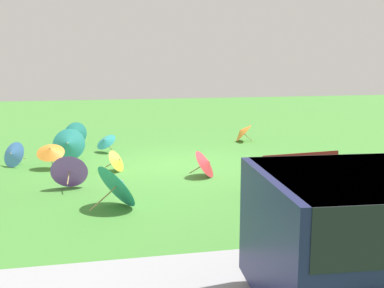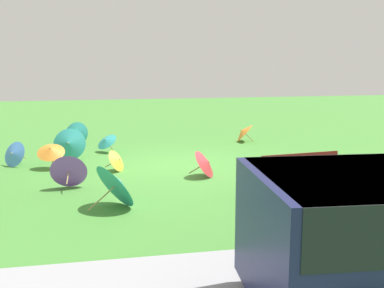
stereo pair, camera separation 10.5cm
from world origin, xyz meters
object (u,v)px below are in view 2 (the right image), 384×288
(parasol_teal_3, at_px, (106,141))
(parasol_teal_1, at_px, (69,144))
(parasol_yellow_0, at_px, (118,160))
(park_bench, at_px, (297,174))
(parasol_teal_0, at_px, (75,134))
(parasol_orange_1, at_px, (243,132))
(parasol_teal_2, at_px, (118,184))
(parasol_orange_0, at_px, (51,150))
(parasol_red_0, at_px, (206,163))
(parasol_blue_0, at_px, (13,154))
(parasol_purple_0, at_px, (69,170))

(parasol_teal_3, bearing_deg, parasol_teal_1, 37.99)
(parasol_yellow_0, height_order, parasol_teal_3, parasol_teal_3)
(park_bench, height_order, parasol_teal_0, park_bench)
(parasol_orange_1, height_order, parasol_teal_3, parasol_orange_1)
(park_bench, relative_size, parasol_yellow_0, 2.47)
(parasol_teal_2, bearing_deg, parasol_orange_1, -124.80)
(parasol_teal_0, height_order, parasol_orange_0, parasol_teal_0)
(parasol_teal_3, bearing_deg, parasol_orange_1, -167.44)
(parasol_teal_2, bearing_deg, parasol_yellow_0, -92.73)
(parasol_teal_1, relative_size, parasol_yellow_0, 1.43)
(parasol_teal_1, bearing_deg, parasol_teal_3, -142.01)
(parasol_orange_0, bearing_deg, parasol_teal_2, 113.11)
(parasol_teal_2, height_order, parasol_teal_3, parasol_teal_2)
(park_bench, height_order, parasol_red_0, park_bench)
(parasol_orange_1, bearing_deg, parasol_orange_0, 25.96)
(parasol_blue_0, xyz_separation_m, parasol_teal_2, (-2.39, 3.86, 0.12))
(parasol_purple_0, xyz_separation_m, parasol_orange_1, (-5.23, -4.63, -0.05))
(parasol_teal_0, bearing_deg, parasol_blue_0, 61.55)
(parasol_teal_2, xyz_separation_m, parasol_orange_0, (1.44, -3.39, 0.02))
(park_bench, bearing_deg, parasol_teal_3, -56.65)
(parasol_teal_3, bearing_deg, parasol_purple_0, 76.95)
(parasol_red_0, distance_m, parasol_orange_1, 4.84)
(parasol_blue_0, height_order, parasol_red_0, parasol_red_0)
(parasol_purple_0, xyz_separation_m, parasol_yellow_0, (-1.07, -1.27, -0.11))
(parasol_teal_0, xyz_separation_m, parasol_orange_1, (-5.28, 0.29, -0.06))
(parasol_purple_0, bearing_deg, parasol_red_0, -173.70)
(parasol_blue_0, bearing_deg, parasol_teal_0, -118.45)
(parasol_teal_1, height_order, parasol_orange_1, parasol_teal_1)
(parasol_blue_0, distance_m, parasol_yellow_0, 2.73)
(park_bench, bearing_deg, parasol_teal_2, -1.38)
(parasol_teal_2, bearing_deg, parasol_teal_1, -76.37)
(parasol_red_0, xyz_separation_m, parasol_yellow_0, (1.94, -0.94, -0.05))
(park_bench, distance_m, parasol_yellow_0, 4.37)
(parasol_purple_0, distance_m, parasol_teal_3, 3.75)
(parasol_teal_0, height_order, parasol_teal_3, parasol_teal_0)
(park_bench, distance_m, parasol_teal_2, 3.40)
(parasol_teal_0, height_order, parasol_orange_1, parasol_teal_0)
(park_bench, height_order, parasol_yellow_0, park_bench)
(parasol_orange_0, relative_size, parasol_teal_3, 0.86)
(parasol_teal_3, bearing_deg, park_bench, 123.35)
(park_bench, height_order, parasol_blue_0, park_bench)
(parasol_yellow_0, xyz_separation_m, parasol_orange_1, (-4.16, -3.36, 0.05))
(parasol_red_0, height_order, parasol_teal_1, parasol_teal_1)
(parasol_orange_0, bearing_deg, parasol_teal_0, -98.56)
(parasol_orange_0, bearing_deg, parasol_teal_1, -109.49)
(parasol_teal_0, height_order, parasol_teal_2, parasol_teal_2)
(park_bench, bearing_deg, parasol_yellow_0, -41.71)
(parasol_teal_0, relative_size, parasol_purple_0, 1.10)
(parasol_blue_0, height_order, parasol_yellow_0, parasol_blue_0)
(parasol_teal_2, xyz_separation_m, parasol_teal_3, (0.08, -5.21, -0.09))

